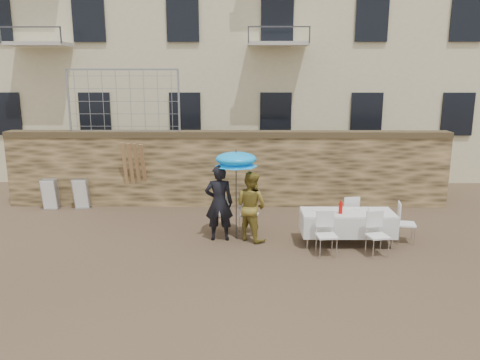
{
  "coord_description": "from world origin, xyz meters",
  "views": [
    {
      "loc": [
        0.51,
        -8.66,
        3.84
      ],
      "look_at": [
        0.4,
        2.2,
        1.4
      ],
      "focal_mm": 35.0,
      "sensor_mm": 36.0,
      "label": 1
    }
  ],
  "objects_px": {
    "table_chair_front_left": "(327,235)",
    "chair_stack_left": "(52,193)",
    "woman_dress": "(251,206)",
    "couple_chair_left": "(220,214)",
    "banquet_table": "(348,214)",
    "man_suit": "(219,203)",
    "soda_bottle": "(341,208)",
    "chair_stack_right": "(82,193)",
    "table_chair_front_right": "(378,235)",
    "table_chair_side": "(406,223)",
    "table_chair_back": "(348,214)",
    "couple_chair_right": "(249,214)",
    "umbrella": "(236,162)"
  },
  "relations": [
    {
      "from": "woman_dress",
      "to": "couple_chair_left",
      "type": "xyz_separation_m",
      "value": [
        -0.75,
        0.55,
        -0.35
      ]
    },
    {
      "from": "table_chair_front_right",
      "to": "table_chair_back",
      "type": "height_order",
      "value": "same"
    },
    {
      "from": "umbrella",
      "to": "chair_stack_left",
      "type": "distance_m",
      "value": 6.22
    },
    {
      "from": "table_chair_side",
      "to": "soda_bottle",
      "type": "bearing_deg",
      "value": 109.62
    },
    {
      "from": "table_chair_front_left",
      "to": "chair_stack_right",
      "type": "distance_m",
      "value": 7.52
    },
    {
      "from": "couple_chair_right",
      "to": "chair_stack_left",
      "type": "distance_m",
      "value": 6.16
    },
    {
      "from": "banquet_table",
      "to": "table_chair_front_right",
      "type": "xyz_separation_m",
      "value": [
        0.5,
        -0.75,
        -0.25
      ]
    },
    {
      "from": "woman_dress",
      "to": "couple_chair_left",
      "type": "bearing_deg",
      "value": 2.45
    },
    {
      "from": "umbrella",
      "to": "couple_chair_left",
      "type": "relative_size",
      "value": 2.08
    },
    {
      "from": "umbrella",
      "to": "chair_stack_right",
      "type": "distance_m",
      "value": 5.44
    },
    {
      "from": "couple_chair_left",
      "to": "table_chair_front_left",
      "type": "xyz_separation_m",
      "value": [
        2.38,
        -1.55,
        0.0
      ]
    },
    {
      "from": "soda_bottle",
      "to": "umbrella",
      "type": "bearing_deg",
      "value": 168.01
    },
    {
      "from": "table_chair_side",
      "to": "chair_stack_right",
      "type": "bearing_deg",
      "value": 82.39
    },
    {
      "from": "banquet_table",
      "to": "table_chair_side",
      "type": "height_order",
      "value": "table_chair_side"
    },
    {
      "from": "soda_bottle",
      "to": "table_chair_front_left",
      "type": "xyz_separation_m",
      "value": [
        -0.4,
        -0.6,
        -0.43
      ]
    },
    {
      "from": "table_chair_front_right",
      "to": "chair_stack_right",
      "type": "xyz_separation_m",
      "value": [
        -7.65,
        3.69,
        -0.02
      ]
    },
    {
      "from": "banquet_table",
      "to": "chair_stack_left",
      "type": "distance_m",
      "value": 8.57
    },
    {
      "from": "banquet_table",
      "to": "table_chair_front_right",
      "type": "relative_size",
      "value": 2.19
    },
    {
      "from": "couple_chair_right",
      "to": "table_chair_side",
      "type": "xyz_separation_m",
      "value": [
        3.68,
        -0.7,
        0.0
      ]
    },
    {
      "from": "umbrella",
      "to": "table_chair_front_right",
      "type": "height_order",
      "value": "umbrella"
    },
    {
      "from": "couple_chair_left",
      "to": "chair_stack_left",
      "type": "distance_m",
      "value": 5.5
    },
    {
      "from": "chair_stack_right",
      "to": "soda_bottle",
      "type": "bearing_deg",
      "value": -23.95
    },
    {
      "from": "table_chair_front_left",
      "to": "chair_stack_left",
      "type": "bearing_deg",
      "value": 147.75
    },
    {
      "from": "man_suit",
      "to": "table_chair_back",
      "type": "distance_m",
      "value": 3.25
    },
    {
      "from": "man_suit",
      "to": "table_chair_front_left",
      "type": "relative_size",
      "value": 1.89
    },
    {
      "from": "soda_bottle",
      "to": "chair_stack_right",
      "type": "height_order",
      "value": "soda_bottle"
    },
    {
      "from": "man_suit",
      "to": "umbrella",
      "type": "relative_size",
      "value": 0.91
    },
    {
      "from": "couple_chair_right",
      "to": "table_chair_front_left",
      "type": "relative_size",
      "value": 1.0
    },
    {
      "from": "banquet_table",
      "to": "chair_stack_left",
      "type": "height_order",
      "value": "chair_stack_left"
    },
    {
      "from": "table_chair_side",
      "to": "woman_dress",
      "type": "bearing_deg",
      "value": 98.3
    },
    {
      "from": "couple_chair_right",
      "to": "chair_stack_right",
      "type": "xyz_separation_m",
      "value": [
        -4.88,
        2.13,
        -0.02
      ]
    },
    {
      "from": "chair_stack_left",
      "to": "chair_stack_right",
      "type": "height_order",
      "value": "same"
    },
    {
      "from": "banquet_table",
      "to": "table_chair_back",
      "type": "relative_size",
      "value": 2.19
    },
    {
      "from": "table_chair_back",
      "to": "man_suit",
      "type": "bearing_deg",
      "value": -0.69
    },
    {
      "from": "couple_chair_left",
      "to": "table_chair_side",
      "type": "distance_m",
      "value": 4.43
    },
    {
      "from": "table_chair_front_right",
      "to": "table_chair_side",
      "type": "distance_m",
      "value": 1.24
    },
    {
      "from": "woman_dress",
      "to": "banquet_table",
      "type": "relative_size",
      "value": 0.79
    },
    {
      "from": "table_chair_side",
      "to": "banquet_table",
      "type": "bearing_deg",
      "value": 104.83
    },
    {
      "from": "woman_dress",
      "to": "couple_chair_left",
      "type": "height_order",
      "value": "woman_dress"
    },
    {
      "from": "banquet_table",
      "to": "chair_stack_left",
      "type": "xyz_separation_m",
      "value": [
        -8.05,
        2.94,
        -0.27
      ]
    },
    {
      "from": "woman_dress",
      "to": "table_chair_front_right",
      "type": "height_order",
      "value": "woman_dress"
    },
    {
      "from": "chair_stack_left",
      "to": "chair_stack_right",
      "type": "xyz_separation_m",
      "value": [
        0.9,
        0.0,
        0.0
      ]
    },
    {
      "from": "umbrella",
      "to": "table_chair_side",
      "type": "bearing_deg",
      "value": -3.67
    },
    {
      "from": "woman_dress",
      "to": "chair_stack_left",
      "type": "relative_size",
      "value": 1.81
    },
    {
      "from": "umbrella",
      "to": "couple_chair_left",
      "type": "xyz_separation_m",
      "value": [
        -0.4,
        0.45,
        -1.4
      ]
    },
    {
      "from": "couple_chair_right",
      "to": "man_suit",
      "type": "bearing_deg",
      "value": 56.64
    },
    {
      "from": "table_chair_front_right",
      "to": "couple_chair_left",
      "type": "bearing_deg",
      "value": 143.09
    },
    {
      "from": "man_suit",
      "to": "soda_bottle",
      "type": "xyz_separation_m",
      "value": [
        2.78,
        -0.4,
        -0.0
      ]
    },
    {
      "from": "man_suit",
      "to": "soda_bottle",
      "type": "height_order",
      "value": "man_suit"
    },
    {
      "from": "couple_chair_left",
      "to": "umbrella",
      "type": "bearing_deg",
      "value": 110.34
    }
  ]
}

